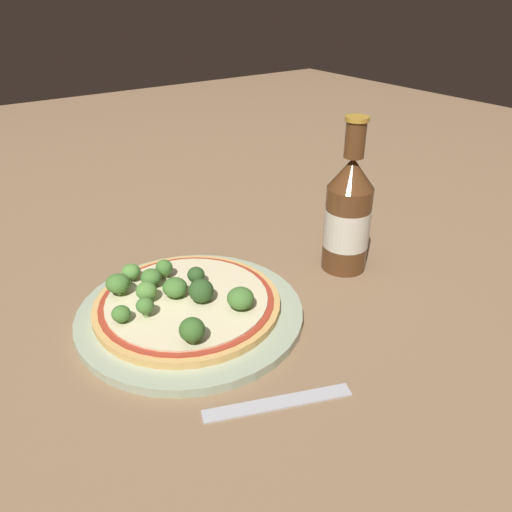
{
  "coord_description": "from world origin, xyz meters",
  "views": [
    {
      "loc": [
        0.49,
        -0.24,
        0.39
      ],
      "look_at": [
        0.0,
        0.1,
        0.06
      ],
      "focal_mm": 35.0,
      "sensor_mm": 36.0,
      "label": 1
    }
  ],
  "objects": [
    {
      "name": "broccoli_floret_11",
      "position": [
        0.08,
        -0.04,
        0.04
      ],
      "size": [
        0.03,
        0.03,
        0.03
      ],
      "color": "#7A9E5B",
      "rests_on": "pizza"
    },
    {
      "name": "broccoli_floret_3",
      "position": [
        -0.07,
        0.0,
        0.04
      ],
      "size": [
        0.02,
        0.02,
        0.03
      ],
      "color": "#7A9E5B",
      "rests_on": "pizza"
    },
    {
      "name": "broccoli_floret_1",
      "position": [
        0.01,
        0.01,
        0.04
      ],
      "size": [
        0.03,
        0.03,
        0.03
      ],
      "color": "#7A9E5B",
      "rests_on": "pizza"
    },
    {
      "name": "broccoli_floret_2",
      "position": [
        -0.02,
        -0.01,
        0.04
      ],
      "size": [
        0.03,
        0.03,
        0.03
      ],
      "color": "#7A9E5B",
      "rests_on": "pizza"
    },
    {
      "name": "broccoli_floret_10",
      "position": [
        -0.01,
        -0.09,
        0.04
      ],
      "size": [
        0.02,
        0.02,
        0.02
      ],
      "color": "#7A9E5B",
      "rests_on": "pizza"
    },
    {
      "name": "broccoli_floret_4",
      "position": [
        -0.09,
        -0.04,
        0.04
      ],
      "size": [
        0.03,
        0.03,
        0.02
      ],
      "color": "#7A9E5B",
      "rests_on": "pizza"
    },
    {
      "name": "broccoli_floret_0",
      "position": [
        -0.03,
        -0.04,
        0.04
      ],
      "size": [
        0.03,
        0.03,
        0.03
      ],
      "color": "#7A9E5B",
      "rests_on": "pizza"
    },
    {
      "name": "beer_bottle",
      "position": [
        0.02,
        0.26,
        0.09
      ],
      "size": [
        0.07,
        0.07,
        0.23
      ],
      "color": "#563319",
      "rests_on": "ground_plane"
    },
    {
      "name": "ground_plane",
      "position": [
        0.0,
        0.0,
        0.0
      ],
      "size": [
        3.0,
        3.0,
        0.0
      ],
      "primitive_type": "plane",
      "color": "#846647"
    },
    {
      "name": "plate",
      "position": [
        0.0,
        -0.0,
        0.01
      ],
      "size": [
        0.3,
        0.3,
        0.01
      ],
      "color": "#A3B293",
      "rests_on": "ground_plane"
    },
    {
      "name": "broccoli_floret_8",
      "position": [
        -0.07,
        -0.07,
        0.04
      ],
      "size": [
        0.03,
        0.03,
        0.03
      ],
      "color": "#7A9E5B",
      "rests_on": "pizza"
    },
    {
      "name": "broccoli_floret_6",
      "position": [
        0.05,
        0.04,
        0.04
      ],
      "size": [
        0.03,
        0.03,
        0.03
      ],
      "color": "#7A9E5B",
      "rests_on": "pizza"
    },
    {
      "name": "broccoli_floret_7",
      "position": [
        -0.06,
        -0.03,
        0.04
      ],
      "size": [
        0.03,
        0.03,
        0.03
      ],
      "color": "#7A9E5B",
      "rests_on": "pizza"
    },
    {
      "name": "broccoli_floret_5",
      "position": [
        0.0,
        -0.06,
        0.04
      ],
      "size": [
        0.02,
        0.02,
        0.03
      ],
      "color": "#7A9E5B",
      "rests_on": "pizza"
    },
    {
      "name": "broccoli_floret_9",
      "position": [
        -0.03,
        0.03,
        0.04
      ],
      "size": [
        0.02,
        0.02,
        0.03
      ],
      "color": "#7A9E5B",
      "rests_on": "pizza"
    },
    {
      "name": "pizza",
      "position": [
        -0.01,
        0.0,
        0.02
      ],
      "size": [
        0.24,
        0.24,
        0.01
      ],
      "color": "tan",
      "rests_on": "plate"
    },
    {
      "name": "fork",
      "position": [
        0.19,
        0.0,
        0.0
      ],
      "size": [
        0.07,
        0.16,
        0.0
      ],
      "rotation": [
        0.0,
        0.0,
        1.2
      ],
      "color": "#B2B2B7",
      "rests_on": "ground_plane"
    }
  ]
}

